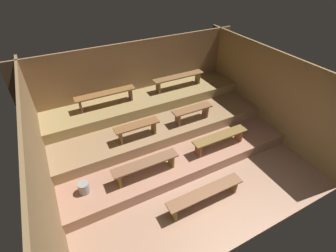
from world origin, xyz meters
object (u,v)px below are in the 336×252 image
Objects in this scene: pail_lower at (84,188)px; bench_upper_left at (106,95)px; bench_upper_right at (179,78)px; bench_floor_center at (205,194)px; bench_middle_left at (137,128)px; bench_lower_left at (146,165)px; bench_lower_right at (220,138)px; bench_middle_right at (192,111)px.

bench_upper_left is at bearing 61.31° from pail_lower.
bench_floor_center is at bearing -110.41° from bench_upper_right.
bench_middle_left is at bearing -144.81° from bench_upper_right.
pail_lower is at bearing 173.45° from bench_lower_left.
bench_lower_right is at bearing 43.10° from bench_floor_center.
bench_lower_left is 1.00× the size of bench_lower_right.
bench_upper_right is (1.90, 1.34, 0.31)m from bench_middle_left.
bench_upper_right reaches higher than bench_lower_right.
bench_middle_right is 1.42m from bench_upper_right.
bench_middle_left is (-1.77, 0.98, 0.28)m from bench_lower_right.
bench_upper_left is 2.24m from bench_upper_right.
pail_lower is (-3.30, 0.15, -0.17)m from bench_lower_right.
bench_lower_left is 2.40m from bench_upper_left.
pail_lower is (-1.53, -0.83, -0.44)m from bench_middle_left.
bench_upper_left is at bearing 104.26° from bench_middle_left.
bench_middle_right is at bearing -35.19° from bench_upper_left.
bench_middle_left is at bearing -75.74° from bench_upper_left.
bench_upper_right reaches higher than bench_lower_left.
bench_middle_right is (1.56, 0.00, 0.00)m from bench_middle_left.
bench_upper_right is (2.24, 0.00, 0.00)m from bench_upper_left.
bench_lower_left is at bearing -6.55° from pail_lower.
bench_middle_right is 0.68× the size of bench_upper_left.
bench_lower_left is 5.87× the size of pail_lower.
bench_middle_left reaches higher than bench_floor_center.
bench_floor_center is 2.21m from bench_middle_left.
bench_lower_left is 1.34m from pail_lower.
bench_middle_left reaches higher than bench_lower_left.
pail_lower is at bearing 177.37° from bench_lower_right.
bench_middle_right reaches higher than pail_lower.
bench_lower_left is at bearing -151.00° from bench_middle_right.
bench_lower_right is (1.98, 0.00, 0.00)m from bench_lower_left.
bench_floor_center is at bearing -50.92° from bench_lower_left.
bench_upper_right is at bearing 0.00° from bench_upper_left.
bench_lower_right is 0.92× the size of bench_upper_right.
bench_lower_left reaches higher than bench_floor_center.
bench_lower_left is at bearing -132.28° from bench_upper_right.
bench_middle_left is 2.35m from bench_upper_right.
bench_lower_left is at bearing 129.08° from bench_floor_center.
bench_upper_right reaches higher than bench_middle_left.
bench_upper_right reaches higher than pail_lower.
bench_upper_left is (-0.13, 2.33, 0.58)m from bench_lower_left.
bench_middle_right reaches higher than bench_lower_left.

